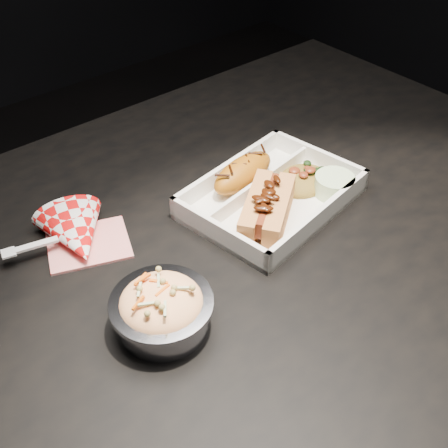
{
  "coord_description": "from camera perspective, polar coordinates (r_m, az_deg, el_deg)",
  "views": [
    {
      "loc": [
        -0.39,
        -0.46,
        1.28
      ],
      "look_at": [
        -0.04,
        -0.04,
        0.81
      ],
      "focal_mm": 45.0,
      "sensor_mm": 36.0,
      "label": 1
    }
  ],
  "objects": [
    {
      "name": "dining_table",
      "position": [
        0.86,
        0.48,
        -5.14
      ],
      "size": [
        1.2,
        0.8,
        0.75
      ],
      "color": "black",
      "rests_on": "ground"
    },
    {
      "name": "food_tray",
      "position": [
        0.85,
        4.79,
        2.68
      ],
      "size": [
        0.27,
        0.22,
        0.04
      ],
      "rotation": [
        0.0,
        0.0,
        0.15
      ],
      "color": "silver",
      "rests_on": "dining_table"
    },
    {
      "name": "fried_pastry",
      "position": [
        0.86,
        1.95,
        5.23
      ],
      "size": [
        0.13,
        0.07,
        0.05
      ],
      "primitive_type": "ellipsoid",
      "rotation": [
        0.0,
        0.0,
        0.15
      ],
      "color": "#AC6011",
      "rests_on": "food_tray"
    },
    {
      "name": "hotdog",
      "position": [
        0.79,
        4.43,
        1.7
      ],
      "size": [
        0.14,
        0.12,
        0.06
      ],
      "rotation": [
        0.0,
        0.0,
        0.62
      ],
      "color": "#D38748",
      "rests_on": "food_tray"
    },
    {
      "name": "fried_rice_mound",
      "position": [
        0.88,
        8.05,
        4.98
      ],
      "size": [
        0.1,
        0.09,
        0.03
      ],
      "primitive_type": "ellipsoid",
      "rotation": [
        0.0,
        0.0,
        0.15
      ],
      "color": "olive",
      "rests_on": "food_tray"
    },
    {
      "name": "cupcake_liner",
      "position": [
        0.87,
        11.13,
        3.91
      ],
      "size": [
        0.06,
        0.06,
        0.03
      ],
      "primitive_type": "cylinder",
      "color": "beige",
      "rests_on": "food_tray"
    },
    {
      "name": "foil_coleslaw_cup",
      "position": [
        0.66,
        -6.33,
        -8.48
      ],
      "size": [
        0.12,
        0.12,
        0.07
      ],
      "color": "silver",
      "rests_on": "dining_table"
    },
    {
      "name": "napkin_fork",
      "position": [
        0.79,
        -14.71,
        -1.14
      ],
      "size": [
        0.18,
        0.14,
        0.1
      ],
      "rotation": [
        0.0,
        0.0,
        -0.25
      ],
      "color": "red",
      "rests_on": "dining_table"
    }
  ]
}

